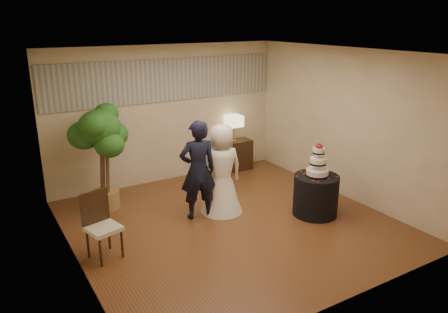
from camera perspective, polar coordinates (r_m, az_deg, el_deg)
floor at (r=7.42m, az=0.94°, el=-8.68°), size 5.00×5.00×0.00m
ceiling at (r=6.67m, az=1.06°, el=13.41°), size 5.00×5.00×0.00m
wall_back at (r=9.07m, az=-7.44°, el=5.48°), size 5.00×0.06×2.80m
wall_front at (r=5.09m, az=16.14°, el=-4.96°), size 5.00×0.06×2.80m
wall_left at (r=6.03m, az=-19.58°, el=-1.71°), size 0.06×5.00×2.80m
wall_right at (r=8.47m, az=15.54°, el=4.10°), size 0.06×5.00×2.80m
mural_border at (r=8.93m, az=-7.56°, el=9.85°), size 4.90×0.02×0.85m
groom at (r=7.32m, az=-3.42°, el=-1.80°), size 0.70×0.53×1.72m
bride at (r=7.56m, az=-0.31°, el=-1.62°), size 0.81×0.78×1.59m
cake_table at (r=7.76m, az=11.88°, el=-4.97°), size 0.99×0.99×0.71m
wedding_cake at (r=7.54m, az=12.19°, el=-0.40°), size 0.38×0.38×0.59m
console at (r=9.79m, az=1.27°, el=0.11°), size 0.81×0.36×0.68m
table_lamp at (r=9.62m, az=1.30°, el=3.69°), size 0.32×0.32×0.58m
ficus_tree at (r=7.94m, az=-15.67°, el=-0.13°), size 1.05×1.05×1.91m
side_chair at (r=6.46m, az=-15.49°, el=-8.81°), size 0.55×0.56×0.97m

